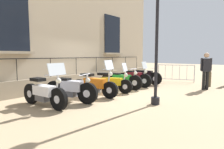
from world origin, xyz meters
The scene contains 13 objects.
ground_plane centered at (0.00, 0.00, 0.00)m, with size 60.00×60.00×0.00m, color tan.
building_facade centered at (-2.32, 0.00, 3.77)m, with size 0.82×13.95×7.75m.
motorcycle_white centered at (0.05, -3.03, 0.45)m, with size 2.08×0.73×1.39m.
motorcycle_silver centered at (0.23, -2.12, 0.44)m, with size 1.98×0.87×0.99m.
motorcycle_orange centered at (0.26, -0.98, 0.45)m, with size 2.06×0.71×1.43m.
motorcycle_yellow centered at (0.25, 0.06, 0.42)m, with size 1.94×0.77×1.30m.
motorcycle_green centered at (0.07, 1.07, 0.43)m, with size 2.21×0.68×1.00m.
motorcycle_maroon centered at (0.23, 2.02, 0.43)m, with size 1.95×0.57×1.30m.
motorcycle_black centered at (0.19, 3.06, 0.45)m, with size 2.15×0.57×0.95m.
lamppost centered at (2.65, -0.59, 3.20)m, with size 0.37×1.07×4.41m.
crowd_barrier centered at (1.28, 5.14, 0.56)m, with size 2.03×0.70×1.05m.
bollard centered at (3.28, 4.44, 0.42)m, with size 0.19×0.19×0.84m.
pedestrian_walking centered at (3.33, 3.33, 0.99)m, with size 0.44×0.39×1.73m.
Camera 1 is at (5.30, -6.29, 1.62)m, focal length 30.28 mm.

